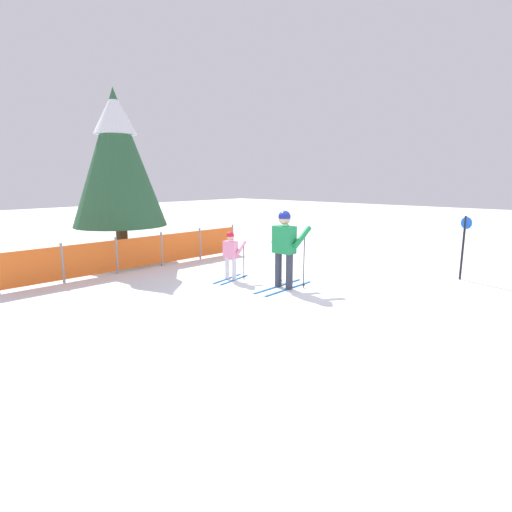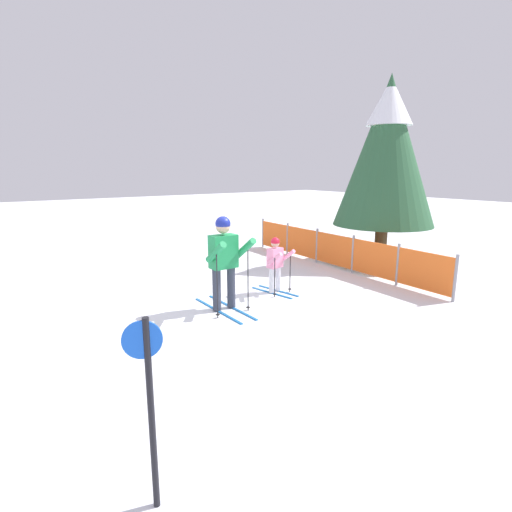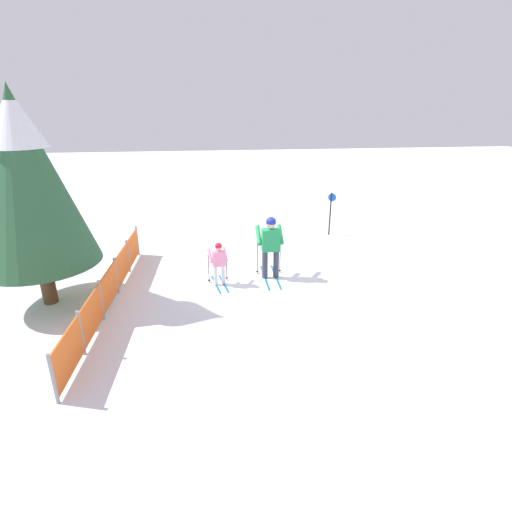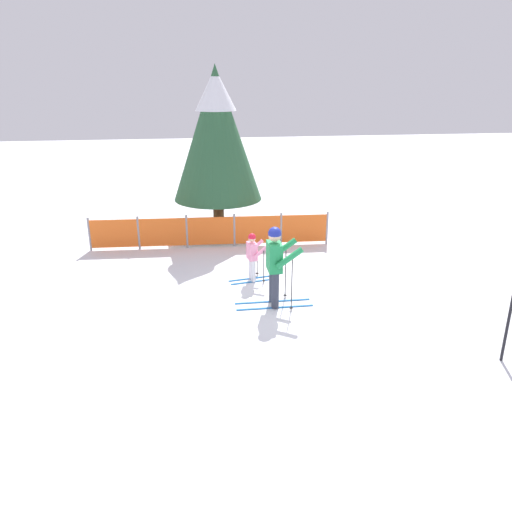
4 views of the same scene
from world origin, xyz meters
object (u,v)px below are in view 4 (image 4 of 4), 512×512
(skier_child, at_px, (253,253))
(safety_fence, at_px, (211,231))
(skier_adult, at_px, (276,259))
(conifer_far, at_px, (216,132))
(trail_marker, at_px, (511,311))

(skier_child, relative_size, safety_fence, 0.17)
(skier_adult, distance_m, conifer_far, 5.83)
(safety_fence, distance_m, trail_marker, 8.04)
(skier_child, distance_m, trail_marker, 5.49)
(skier_child, relative_size, trail_marker, 0.76)
(conifer_far, distance_m, trail_marker, 9.36)
(skier_child, bearing_deg, conifer_far, 86.91)
(trail_marker, bearing_deg, skier_child, 132.00)
(safety_fence, relative_size, trail_marker, 4.37)
(conifer_far, height_order, trail_marker, conifer_far)
(trail_marker, bearing_deg, safety_fence, 124.04)
(skier_adult, relative_size, conifer_far, 0.35)
(trail_marker, bearing_deg, skier_adult, 141.61)
(skier_adult, distance_m, skier_child, 1.46)
(skier_child, height_order, conifer_far, conifer_far)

